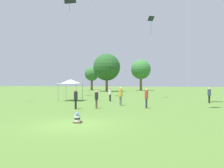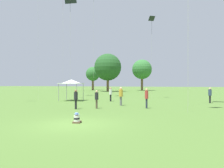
% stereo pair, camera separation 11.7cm
% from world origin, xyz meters
% --- Properties ---
extents(ground_plane, '(300.00, 300.00, 0.00)m').
position_xyz_m(ground_plane, '(0.00, 0.00, 0.00)').
color(ground_plane, '#4C702D').
extents(seated_toddler, '(0.50, 0.57, 0.59)m').
position_xyz_m(seated_toddler, '(-0.04, 0.37, 0.24)').
color(seated_toddler, brown).
rests_on(seated_toddler, ground).
extents(person_standing_0, '(0.41, 0.41, 1.77)m').
position_xyz_m(person_standing_0, '(2.23, 8.90, 1.08)').
color(person_standing_0, '#282D42').
rests_on(person_standing_0, ground).
extents(person_standing_1, '(0.38, 0.38, 1.73)m').
position_xyz_m(person_standing_1, '(-3.46, 15.06, 1.03)').
color(person_standing_1, black).
rests_on(person_standing_1, ground).
extents(person_standing_2, '(0.36, 0.36, 1.61)m').
position_xyz_m(person_standing_2, '(-1.90, 7.27, 0.97)').
color(person_standing_2, brown).
rests_on(person_standing_2, ground).
extents(person_standing_4, '(0.46, 0.46, 1.69)m').
position_xyz_m(person_standing_4, '(-3.38, 6.20, 1.01)').
color(person_standing_4, black).
rests_on(person_standing_4, ground).
extents(person_standing_6, '(0.55, 0.55, 1.85)m').
position_xyz_m(person_standing_6, '(-0.68, 10.53, 1.10)').
color(person_standing_6, slate).
rests_on(person_standing_6, ground).
extents(person_standing_7, '(0.51, 0.51, 1.75)m').
position_xyz_m(person_standing_7, '(7.97, 16.56, 1.05)').
color(person_standing_7, black).
rests_on(person_standing_7, ground).
extents(canopy_tent, '(2.97, 2.97, 2.73)m').
position_xyz_m(canopy_tent, '(-8.54, 14.19, 2.43)').
color(canopy_tent, white).
rests_on(canopy_tent, ground).
extents(kite_4, '(1.09, 1.03, 12.15)m').
position_xyz_m(kite_4, '(0.48, 21.96, 11.30)').
color(kite_4, '#1E2328').
rests_on(kite_4, ground).
extents(distant_tree_0, '(6.35, 6.35, 10.01)m').
position_xyz_m(distant_tree_0, '(-8.95, 59.17, 6.79)').
color(distant_tree_0, brown).
rests_on(distant_tree_0, ground).
extents(distant_tree_1, '(7.61, 7.61, 10.68)m').
position_xyz_m(distant_tree_1, '(-16.14, 47.01, 6.85)').
color(distant_tree_1, brown).
rests_on(distant_tree_1, ground).
extents(distant_tree_2, '(4.79, 4.79, 7.94)m').
position_xyz_m(distant_tree_2, '(-25.48, 57.17, 5.48)').
color(distant_tree_2, brown).
rests_on(distant_tree_2, ground).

